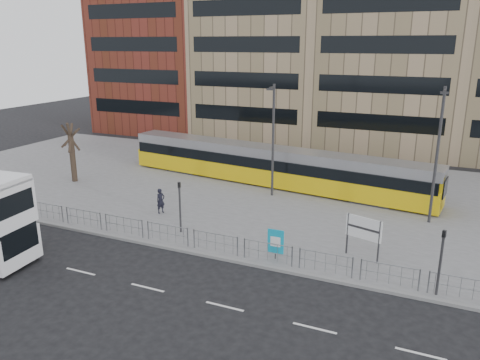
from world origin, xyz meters
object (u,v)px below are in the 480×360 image
at_px(lamp_post_west, 273,136).
at_px(tram, 270,166).
at_px(traffic_light_east, 441,254).
at_px(bare_tree, 69,120).
at_px(lamp_post_east, 437,151).
at_px(pedestrian, 161,201).
at_px(ad_panel, 276,242).
at_px(station_sign, 363,230).
at_px(traffic_light_west, 180,201).

bearing_deg(lamp_post_west, tram, 112.71).
xyz_separation_m(traffic_light_east, bare_tree, (-27.57, 7.38, 3.00)).
relative_size(tram, lamp_post_west, 3.17).
bearing_deg(tram, bare_tree, -152.14).
bearing_deg(lamp_post_east, tram, 162.59).
bearing_deg(tram, lamp_post_west, -60.14).
distance_m(pedestrian, lamp_post_east, 17.59).
height_order(pedestrian, lamp_post_west, lamp_post_west).
bearing_deg(traffic_light_east, ad_panel, -166.18).
bearing_deg(station_sign, traffic_light_west, -158.50).
bearing_deg(traffic_light_west, traffic_light_east, -21.18).
height_order(tram, traffic_light_east, traffic_light_east).
bearing_deg(ad_panel, traffic_light_east, -4.72).
xyz_separation_m(ad_panel, bare_tree, (-19.75, 6.87, 4.02)).
distance_m(station_sign, lamp_post_west, 11.54).
distance_m(tram, traffic_light_west, 11.47).
distance_m(pedestrian, bare_tree, 11.82).
distance_m(traffic_light_west, lamp_post_east, 15.69).
height_order(station_sign, pedestrian, station_sign).
distance_m(pedestrian, lamp_post_west, 9.16).
xyz_separation_m(station_sign, lamp_post_west, (-7.89, 7.93, 2.86)).
bearing_deg(tram, ad_panel, -61.46).
xyz_separation_m(traffic_light_west, bare_tree, (-13.38, 5.75, 3.00)).
height_order(ad_panel, lamp_post_east, lamp_post_east).
bearing_deg(traffic_light_west, lamp_post_west, 58.87).
bearing_deg(lamp_post_west, pedestrian, -130.29).
height_order(ad_panel, traffic_light_west, traffic_light_west).
height_order(lamp_post_west, lamp_post_east, lamp_post_east).
relative_size(ad_panel, lamp_post_east, 0.19).
bearing_deg(pedestrian, station_sign, -72.03).
xyz_separation_m(tram, pedestrian, (-4.34, -9.08, -0.68)).
bearing_deg(station_sign, bare_tree, -174.55).
bearing_deg(bare_tree, station_sign, -11.74).
bearing_deg(station_sign, pedestrian, -169.23).
height_order(traffic_light_east, lamp_post_west, lamp_post_west).
height_order(station_sign, ad_panel, station_sign).
xyz_separation_m(station_sign, bare_tree, (-23.85, 4.96, 3.40)).
distance_m(tram, pedestrian, 10.08).
relative_size(tram, ad_panel, 15.82).
relative_size(station_sign, traffic_light_east, 0.73).
bearing_deg(ad_panel, traffic_light_west, 168.99).
relative_size(traffic_light_west, traffic_light_east, 1.00).
xyz_separation_m(ad_panel, traffic_light_east, (7.83, -0.51, 1.02)).
xyz_separation_m(traffic_light_west, lamp_post_west, (2.58, 8.71, 2.45)).
relative_size(tram, bare_tree, 3.75).
bearing_deg(pedestrian, tram, -1.16).
bearing_deg(lamp_post_west, ad_panel, -68.97).
relative_size(tram, traffic_light_east, 8.28).
bearing_deg(lamp_post_east, pedestrian, -161.99).
distance_m(traffic_light_west, bare_tree, 14.87).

